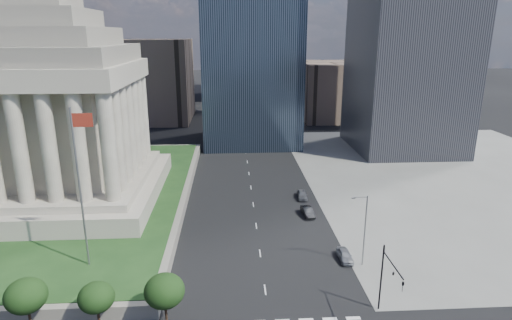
{
  "coord_description": "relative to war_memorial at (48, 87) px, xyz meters",
  "views": [
    {
      "loc": [
        -3.8,
        -25.16,
        29.89
      ],
      "look_at": [
        -0.95,
        22.69,
        15.68
      ],
      "focal_mm": 30.0,
      "sensor_mm": 36.0,
      "label": 1
    }
  ],
  "objects": [
    {
      "name": "war_memorial",
      "position": [
        0.0,
        0.0,
        0.0
      ],
      "size": [
        34.0,
        34.0,
        39.0
      ],
      "primitive_type": null,
      "color": "gray",
      "rests_on": "plaza_lawn"
    },
    {
      "name": "building_filler_nw",
      "position": [
        4.0,
        82.0,
        -7.4
      ],
      "size": [
        24.0,
        30.0,
        28.0
      ],
      "primitive_type": "cube",
      "color": "brown",
      "rests_on": "ground"
    },
    {
      "name": "flagpole",
      "position": [
        12.17,
        -24.0,
        -8.29
      ],
      "size": [
        2.52,
        0.24,
        20.0
      ],
      "color": "slate",
      "rests_on": "plaza_lawn"
    },
    {
      "name": "sidewalk_ne",
      "position": [
        80.0,
        12.0,
        -21.38
      ],
      "size": [
        68.0,
        90.0,
        0.03
      ],
      "primitive_type": "cube",
      "color": "slate",
      "rests_on": "ground"
    },
    {
      "name": "building_filler_ne",
      "position": [
        66.0,
        82.0,
        -11.4
      ],
      "size": [
        20.0,
        30.0,
        20.0
      ],
      "primitive_type": "cube",
      "color": "brown",
      "rests_on": "ground"
    },
    {
      "name": "parked_sedan_mid",
      "position": [
        43.0,
        -6.43,
        -20.68
      ],
      "size": [
        4.54,
        2.02,
        1.45
      ],
      "primitive_type": "imported",
      "rotation": [
        0.0,
        0.0,
        0.11
      ],
      "color": "black",
      "rests_on": "ground"
    },
    {
      "name": "plaza_terrace",
      "position": [
        -11.0,
        2.0,
        -20.5
      ],
      "size": [
        66.0,
        70.0,
        1.8
      ],
      "primitive_type": "cube",
      "color": "slate",
      "rests_on": "ground"
    },
    {
      "name": "traffic_signal_ne",
      "position": [
        46.5,
        -34.3,
        -16.15
      ],
      "size": [
        0.3,
        5.74,
        8.0
      ],
      "color": "black",
      "rests_on": "ground"
    },
    {
      "name": "ground",
      "position": [
        34.0,
        52.0,
        -21.4
      ],
      "size": [
        500.0,
        500.0,
        0.0
      ],
      "primitive_type": "plane",
      "color": "black",
      "rests_on": "ground"
    },
    {
      "name": "parked_sedan_near",
      "position": [
        45.5,
        -21.54,
        -20.69
      ],
      "size": [
        4.2,
        1.74,
        1.42
      ],
      "primitive_type": "imported",
      "rotation": [
        0.0,
        0.0,
        0.01
      ],
      "color": "gray",
      "rests_on": "ground"
    },
    {
      "name": "street_lamp_north",
      "position": [
        47.33,
        -23.0,
        -15.74
      ],
      "size": [
        2.13,
        0.22,
        10.0
      ],
      "color": "slate",
      "rests_on": "ground"
    },
    {
      "name": "midrise_glass",
      "position": [
        36.0,
        47.0,
        8.6
      ],
      "size": [
        26.0,
        26.0,
        60.0
      ],
      "primitive_type": "cube",
      "color": "black",
      "rests_on": "ground"
    },
    {
      "name": "plaza_lawn",
      "position": [
        -11.0,
        2.0,
        -19.55
      ],
      "size": [
        64.0,
        68.0,
        0.1
      ],
      "primitive_type": "cube",
      "color": "#1A3917",
      "rests_on": "plaza_terrace"
    },
    {
      "name": "parked_sedan_far",
      "position": [
        43.37,
        1.48,
        -20.65
      ],
      "size": [
        2.09,
        4.53,
        1.51
      ],
      "primitive_type": "imported",
      "rotation": [
        0.0,
        0.0,
        -0.07
      ],
      "color": "#585A60",
      "rests_on": "ground"
    }
  ]
}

